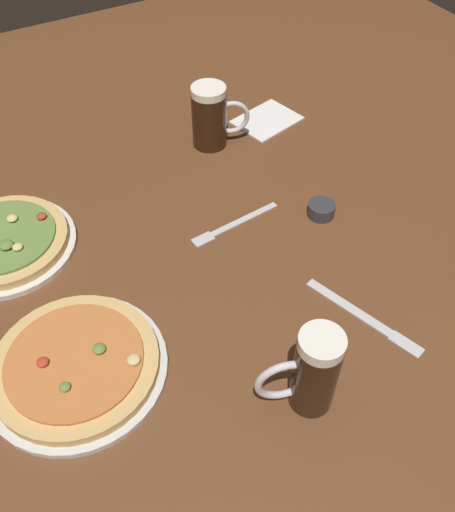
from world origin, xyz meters
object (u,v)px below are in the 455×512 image
Objects in this scene: knife_right at (364,316)px; beer_mug_pale at (312,372)px; pizza_plate_near at (76,365)px; napkin_folded at (267,119)px; ramekin_sauce at (321,210)px; beer_mug_dark at (211,117)px; pizza_plate_far at (5,242)px; fork_left at (234,224)px.

beer_mug_pale is at bearing -155.52° from knife_right.
pizza_plate_near is 1.94× the size of napkin_folded.
pizza_plate_near is at bearing -169.09° from ramekin_sauce.
pizza_plate_near is at bearing 142.73° from beer_mug_pale.
pizza_plate_near is 1.29× the size of knife_right.
beer_mug_pale reaches higher than beer_mug_dark.
fork_left is at bearing -21.23° from pizza_plate_far.
beer_mug_pale is 2.93× the size of ramekin_sauce.
beer_mug_pale is 0.79m from napkin_folded.
beer_mug_dark reaches higher than ramekin_sauce.
beer_mug_pale is at bearing -117.51° from napkin_folded.
knife_right is (-0.01, -0.60, -0.07)m from beer_mug_dark.
beer_mug_dark is at bearing 42.21° from pizza_plate_near.
beer_mug_dark is 0.60m from knife_right.
pizza_plate_far is at bearing 158.77° from fork_left.
knife_right is at bearing 24.48° from beer_mug_pale.
ramekin_sauce is 0.25× the size of knife_right.
pizza_plate_far is 1.19× the size of knife_right.
beer_mug_dark is 0.98× the size of napkin_folded.
pizza_plate_far is at bearing -168.44° from beer_mug_dark.
fork_left is at bearing 104.91° from knife_right.
pizza_plate_near is at bearing -156.38° from fork_left.
pizza_plate_near is 0.81m from napkin_folded.
fork_left is (-0.26, -0.29, -0.00)m from napkin_folded.
beer_mug_dark reaches higher than napkin_folded.
pizza_plate_far is 0.67m from beer_mug_pale.
beer_mug_pale is (-0.19, -0.68, 0.01)m from beer_mug_dark.
ramekin_sauce is (0.58, 0.11, -0.00)m from pizza_plate_near.
fork_left is at bearing 160.22° from ramekin_sauce.
pizza_plate_near reaches higher than fork_left.
knife_right is at bearing -106.29° from napkin_folded.
pizza_plate_near reaches higher than knife_right.
beer_mug_dark is 2.63× the size of ramekin_sauce.
pizza_plate_near is 0.67m from beer_mug_dark.
beer_mug_pale is (0.30, -0.23, 0.07)m from pizza_plate_near.
beer_mug_pale is (0.33, -0.57, 0.07)m from pizza_plate_far.
beer_mug_dark is at bearing 89.03° from knife_right.
beer_mug_pale reaches higher than napkin_folded.
beer_mug_pale reaches higher than pizza_plate_far.
napkin_folded is 0.74× the size of fork_left.
pizza_plate_far reaches higher than ramekin_sauce.
beer_mug_dark is at bearing 70.79° from fork_left.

